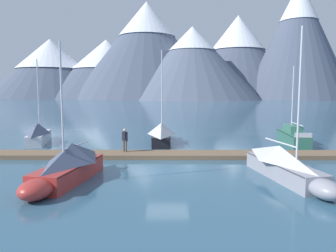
{
  "coord_description": "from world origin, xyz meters",
  "views": [
    {
      "loc": [
        0.15,
        -18.41,
        4.67
      ],
      "look_at": [
        0.0,
        6.0,
        2.0
      ],
      "focal_mm": 34.02,
      "sensor_mm": 36.0,
      "label": 1
    }
  ],
  "objects_px": {
    "sailboat_nearest_berth": "(39,133)",
    "sailboat_second_berth": "(67,165)",
    "sailboat_far_berth": "(292,136)",
    "sailboat_mid_dock_starboard": "(285,164)",
    "person_on_dock": "(125,139)",
    "sailboat_mid_dock_port": "(162,133)"
  },
  "relations": [
    {
      "from": "sailboat_nearest_berth",
      "to": "sailboat_second_berth",
      "type": "relative_size",
      "value": 1.06
    },
    {
      "from": "sailboat_nearest_berth",
      "to": "sailboat_mid_dock_starboard",
      "type": "distance_m",
      "value": 21.63
    },
    {
      "from": "sailboat_far_berth",
      "to": "sailboat_mid_dock_starboard",
      "type": "bearing_deg",
      "value": -112.2
    },
    {
      "from": "sailboat_nearest_berth",
      "to": "sailboat_mid_dock_starboard",
      "type": "xyz_separation_m",
      "value": [
        18.0,
        -11.99,
        -0.08
      ]
    },
    {
      "from": "sailboat_nearest_berth",
      "to": "sailboat_far_berth",
      "type": "relative_size",
      "value": 1.08
    },
    {
      "from": "sailboat_nearest_berth",
      "to": "sailboat_far_berth",
      "type": "distance_m",
      "value": 22.86
    },
    {
      "from": "sailboat_mid_dock_starboard",
      "to": "sailboat_far_berth",
      "type": "bearing_deg",
      "value": 67.8
    },
    {
      "from": "sailboat_nearest_berth",
      "to": "sailboat_mid_dock_starboard",
      "type": "relative_size",
      "value": 0.97
    },
    {
      "from": "sailboat_nearest_berth",
      "to": "sailboat_far_berth",
      "type": "xyz_separation_m",
      "value": [
        22.86,
        -0.1,
        -0.22
      ]
    },
    {
      "from": "sailboat_far_berth",
      "to": "person_on_dock",
      "type": "bearing_deg",
      "value": -158.25
    },
    {
      "from": "sailboat_nearest_berth",
      "to": "person_on_dock",
      "type": "distance_m",
      "value": 10.39
    },
    {
      "from": "sailboat_nearest_berth",
      "to": "sailboat_mid_dock_port",
      "type": "relative_size",
      "value": 0.9
    },
    {
      "from": "sailboat_second_berth",
      "to": "sailboat_mid_dock_port",
      "type": "xyz_separation_m",
      "value": [
        4.56,
        12.37,
        0.01
      ]
    },
    {
      "from": "sailboat_mid_dock_port",
      "to": "sailboat_far_berth",
      "type": "relative_size",
      "value": 1.19
    },
    {
      "from": "sailboat_second_berth",
      "to": "sailboat_mid_dock_port",
      "type": "height_order",
      "value": "sailboat_mid_dock_port"
    },
    {
      "from": "sailboat_mid_dock_starboard",
      "to": "person_on_dock",
      "type": "distance_m",
      "value": 11.26
    },
    {
      "from": "sailboat_nearest_berth",
      "to": "sailboat_second_berth",
      "type": "distance_m",
      "value": 14.12
    },
    {
      "from": "sailboat_second_berth",
      "to": "sailboat_mid_dock_starboard",
      "type": "bearing_deg",
      "value": 2.5
    },
    {
      "from": "sailboat_second_berth",
      "to": "sailboat_far_berth",
      "type": "bearing_deg",
      "value": 37.29
    },
    {
      "from": "sailboat_nearest_berth",
      "to": "person_on_dock",
      "type": "xyz_separation_m",
      "value": [
        8.62,
        -5.78,
        0.37
      ]
    },
    {
      "from": "sailboat_second_berth",
      "to": "sailboat_far_berth",
      "type": "xyz_separation_m",
      "value": [
        16.27,
        12.39,
        -0.23
      ]
    },
    {
      "from": "sailboat_far_berth",
      "to": "sailboat_mid_dock_port",
      "type": "bearing_deg",
      "value": -179.94
    }
  ]
}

